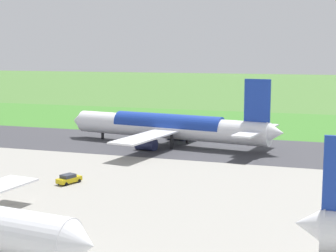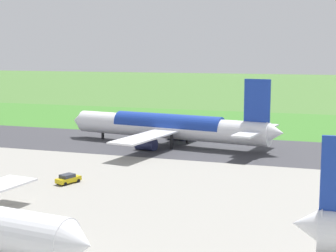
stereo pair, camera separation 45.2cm
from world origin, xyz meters
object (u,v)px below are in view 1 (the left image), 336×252
(airliner_main, at_px, (169,127))
(traffic_cone_orange, at_px, (152,122))
(service_car_ops, at_px, (69,179))
(no_stopping_sign, at_px, (169,121))

(airliner_main, bearing_deg, traffic_cone_orange, -63.80)
(airliner_main, distance_m, traffic_cone_orange, 39.58)
(airliner_main, height_order, service_car_ops, airliner_main)
(traffic_cone_orange, bearing_deg, no_stopping_sign, 150.55)
(no_stopping_sign, height_order, traffic_cone_orange, no_stopping_sign)
(airliner_main, xyz_separation_m, traffic_cone_orange, (17.38, -35.33, -4.08))
(service_car_ops, distance_m, traffic_cone_orange, 74.99)
(traffic_cone_orange, bearing_deg, airliner_main, 116.20)
(service_car_ops, bearing_deg, airliner_main, -96.78)
(airliner_main, bearing_deg, no_stopping_sign, -71.25)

